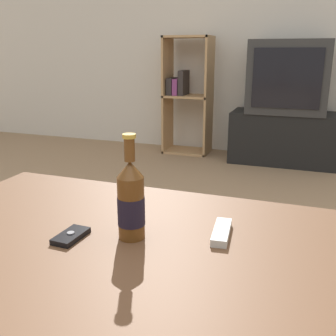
{
  "coord_description": "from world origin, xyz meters",
  "views": [
    {
      "loc": [
        0.45,
        -0.8,
        0.95
      ],
      "look_at": [
        0.04,
        0.33,
        0.6
      ],
      "focal_mm": 42.0,
      "sensor_mm": 36.0,
      "label": 1
    }
  ],
  "objects": [
    {
      "name": "back_wall",
      "position": [
        0.0,
        3.02,
        1.3
      ],
      "size": [
        8.0,
        0.05,
        2.6
      ],
      "color": "beige",
      "rests_on": "ground_plane"
    },
    {
      "name": "tv_stand",
      "position": [
        0.26,
        2.74,
        0.22
      ],
      "size": [
        0.9,
        0.42,
        0.45
      ],
      "color": "black",
      "rests_on": "ground_plane"
    },
    {
      "name": "cell_phone",
      "position": [
        -0.09,
        -0.03,
        0.5
      ],
      "size": [
        0.06,
        0.1,
        0.02
      ],
      "rotation": [
        0.0,
        0.0,
        -0.05
      ],
      "color": "black",
      "rests_on": "coffee_table"
    },
    {
      "name": "bookshelf",
      "position": [
        -0.67,
        2.81,
        0.57
      ],
      "size": [
        0.43,
        0.3,
        1.09
      ],
      "color": "tan",
      "rests_on": "ground_plane"
    },
    {
      "name": "coffee_table",
      "position": [
        0.0,
        0.0,
        0.43
      ],
      "size": [
        1.18,
        0.81,
        0.5
      ],
      "color": "brown",
      "rests_on": "ground_plane"
    },
    {
      "name": "television",
      "position": [
        0.26,
        2.73,
        0.75
      ],
      "size": [
        0.65,
        0.46,
        0.6
      ],
      "color": "#2D2D2D",
      "rests_on": "tv_stand"
    },
    {
      "name": "beer_bottle",
      "position": [
        0.05,
        0.03,
        0.6
      ],
      "size": [
        0.07,
        0.07,
        0.27
      ],
      "color": "#563314",
      "rests_on": "coffee_table"
    },
    {
      "name": "remote_control",
      "position": [
        0.26,
        0.12,
        0.51
      ],
      "size": [
        0.05,
        0.14,
        0.02
      ],
      "rotation": [
        0.0,
        0.0,
        0.1
      ],
      "color": "beige",
      "rests_on": "coffee_table"
    }
  ]
}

